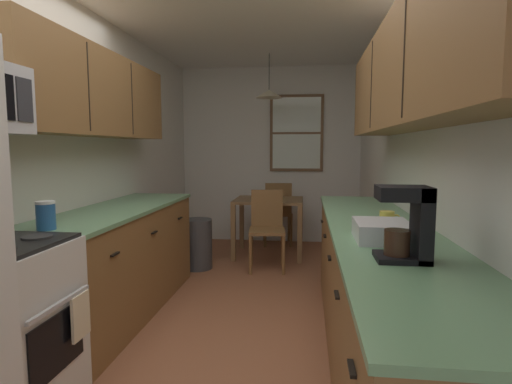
{
  "coord_description": "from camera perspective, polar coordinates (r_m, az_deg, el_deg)",
  "views": [
    {
      "loc": [
        0.54,
        -2.44,
        1.39
      ],
      "look_at": [
        0.1,
        1.12,
        1.0
      ],
      "focal_mm": 28.86,
      "sensor_mm": 36.0,
      "label": 1
    }
  ],
  "objects": [
    {
      "name": "ground_plane",
      "position": [
        3.75,
        -1.8,
        -15.56
      ],
      "size": [
        12.0,
        12.0,
        0.0
      ],
      "primitive_type": "plane",
      "color": "#995B3D"
    },
    {
      "name": "wall_left",
      "position": [
        3.93,
        -21.77,
        4.07
      ],
      "size": [
        0.1,
        9.0,
        2.55
      ],
      "primitive_type": "cube",
      "color": "silver",
      "rests_on": "ground"
    },
    {
      "name": "wall_right",
      "position": [
        3.54,
        20.33,
        3.95
      ],
      "size": [
        0.1,
        9.0,
        2.55
      ],
      "primitive_type": "cube",
      "color": "silver",
      "rests_on": "ground"
    },
    {
      "name": "wall_back",
      "position": [
        6.12,
        1.99,
        5.09
      ],
      "size": [
        4.4,
        0.1,
        2.55
      ],
      "primitive_type": "cube",
      "color": "silver",
      "rests_on": "ground"
    },
    {
      "name": "counter_left",
      "position": [
        3.65,
        -18.44,
        -9.05
      ],
      "size": [
        0.64,
        2.1,
        0.9
      ],
      "color": "brown",
      "rests_on": "ground"
    },
    {
      "name": "upper_cabinets_left",
      "position": [
        3.57,
        -21.63,
        12.51
      ],
      "size": [
        0.33,
        2.18,
        0.66
      ],
      "color": "brown"
    },
    {
      "name": "counter_right",
      "position": [
        2.76,
        16.71,
        -13.97
      ],
      "size": [
        0.64,
        3.29,
        0.9
      ],
      "color": "brown",
      "rests_on": "ground"
    },
    {
      "name": "upper_cabinets_right",
      "position": [
        2.61,
        21.01,
        15.33
      ],
      "size": [
        0.33,
        2.97,
        0.64
      ],
      "color": "brown"
    },
    {
      "name": "dining_table",
      "position": [
        5.28,
        1.77,
        -2.37
      ],
      "size": [
        0.86,
        0.72,
        0.73
      ],
      "color": "brown",
      "rests_on": "ground"
    },
    {
      "name": "dining_chair_near",
      "position": [
        4.74,
        1.53,
        -4.64
      ],
      "size": [
        0.44,
        0.44,
        0.9
      ],
      "color": "brown",
      "rests_on": "ground"
    },
    {
      "name": "dining_chair_far",
      "position": [
        5.85,
        3.04,
        -2.58
      ],
      "size": [
        0.45,
        0.45,
        0.9
      ],
      "color": "brown",
      "rests_on": "ground"
    },
    {
      "name": "pendant_light",
      "position": [
        5.27,
        1.82,
        13.47
      ],
      "size": [
        0.33,
        0.33,
        0.54
      ],
      "color": "black"
    },
    {
      "name": "back_window",
      "position": [
        6.03,
        5.63,
        8.12
      ],
      "size": [
        0.77,
        0.05,
        1.1
      ],
      "color": "brown"
    },
    {
      "name": "trash_bin",
      "position": [
        4.82,
        -8.12,
        -7.12
      ],
      "size": [
        0.34,
        0.34,
        0.57
      ],
      "primitive_type": "cylinder",
      "color": "#3F3F42",
      "rests_on": "ground"
    },
    {
      "name": "storage_canister",
      "position": [
        2.75,
        -27.12,
        -2.9
      ],
      "size": [
        0.11,
        0.11,
        0.17
      ],
      "color": "#265999",
      "rests_on": "counter_left"
    },
    {
      "name": "dish_towel",
      "position": [
        2.46,
        -23.14,
        -15.52
      ],
      "size": [
        0.02,
        0.16,
        0.24
      ],
      "primitive_type": "cube",
      "color": "beige"
    },
    {
      "name": "coffee_maker",
      "position": [
        1.89,
        20.56,
        -3.93
      ],
      "size": [
        0.22,
        0.18,
        0.32
      ],
      "color": "black",
      "rests_on": "counter_right"
    },
    {
      "name": "mug_by_coffeemaker",
      "position": [
        2.69,
        17.71,
        -3.55
      ],
      "size": [
        0.13,
        0.09,
        0.1
      ],
      "color": "#E5CC4C",
      "rests_on": "counter_right"
    },
    {
      "name": "dish_rack",
      "position": [
        2.28,
        17.08,
        -5.18
      ],
      "size": [
        0.28,
        0.34,
        0.1
      ],
      "primitive_type": "cube",
      "color": "silver",
      "rests_on": "counter_right"
    },
    {
      "name": "table_serving_bowl",
      "position": [
        5.34,
        2.52,
        -0.56
      ],
      "size": [
        0.21,
        0.21,
        0.06
      ],
      "primitive_type": "cylinder",
      "color": "#E0D14C",
      "rests_on": "dining_table"
    }
  ]
}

